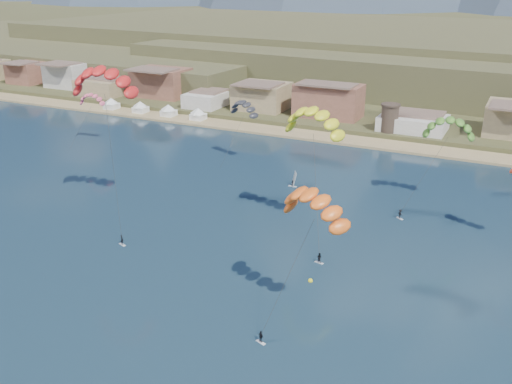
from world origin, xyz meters
TOP-DOWN VIEW (x-y plane):
  - ground at (0.00, 0.00)m, footprint 2400.00×2400.00m
  - beach at (0.00, 106.00)m, footprint 2200.00×12.00m
  - land at (0.00, 560.00)m, footprint 2200.00×900.00m
  - foothills at (22.39, 232.47)m, footprint 940.00×210.00m
  - town at (-40.00, 122.00)m, footprint 400.00×24.00m
  - watchtower at (5.00, 114.00)m, footprint 5.82×5.82m
  - beach_tents at (-76.25, 106.00)m, footprint 43.40×6.40m
  - kitesurfer_red at (-31.63, 30.10)m, footprint 18.12×15.42m
  - kitesurfer_yellow at (7.58, 40.56)m, footprint 13.71×15.71m
  - kitesurfer_orange at (18.68, 11.67)m, footprint 12.30×12.68m
  - kitesurfer_green at (28.21, 65.06)m, footprint 12.73×14.09m
  - distant_kite_pink at (-71.11, 69.71)m, footprint 8.43×6.43m
  - distant_kite_dark at (-23.82, 73.64)m, footprint 9.99×7.38m
  - windsurfer at (-4.92, 62.19)m, footprint 2.07×2.25m
  - buoy at (14.62, 22.50)m, footprint 0.78×0.78m

SIDE VIEW (x-z plane):
  - ground at x=0.00m, z-range 0.00..0.00m
  - land at x=0.00m, z-range -2.00..2.00m
  - buoy at x=14.62m, z-range -0.26..0.53m
  - beach at x=0.00m, z-range -0.20..0.70m
  - windsurfer at x=-4.92m, z-range -0.67..2.98m
  - beach_tents at x=-76.25m, z-range 1.21..6.21m
  - watchtower at x=5.00m, z-range 2.07..10.67m
  - town at x=-40.00m, z-range 2.00..14.00m
  - foothills at x=22.39m, z-range 0.08..18.08m
  - distant_kite_pink at x=-71.11m, z-range 5.55..22.36m
  - distant_kite_dark at x=-23.82m, z-range 6.12..24.55m
  - kitesurfer_green at x=28.21m, z-range 7.10..29.05m
  - kitesurfer_orange at x=18.68m, z-range 8.09..30.23m
  - kitesurfer_yellow at x=7.58m, z-range 9.44..36.36m
  - kitesurfer_red at x=-31.63m, z-range 12.38..45.54m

